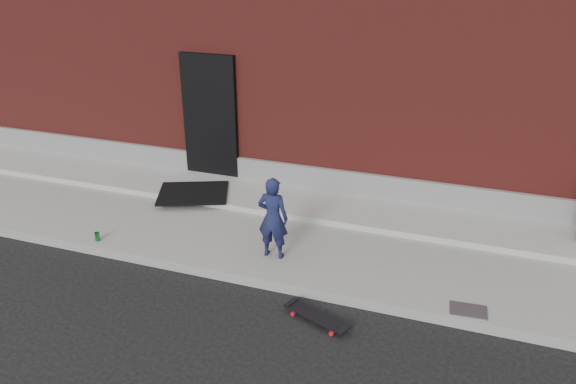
% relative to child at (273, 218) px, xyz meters
% --- Properties ---
extents(ground, '(80.00, 80.00, 0.00)m').
position_rel_child_xyz_m(ground, '(0.51, -0.65, -0.76)').
color(ground, black).
rests_on(ground, ground).
extents(sidewalk, '(20.00, 3.00, 0.15)m').
position_rel_child_xyz_m(sidewalk, '(0.51, 0.85, -0.69)').
color(sidewalk, gray).
rests_on(sidewalk, ground).
extents(apron, '(20.00, 1.20, 0.10)m').
position_rel_child_xyz_m(apron, '(0.51, 1.75, -0.56)').
color(apron, gray).
rests_on(apron, sidewalk).
extents(building, '(20.00, 8.10, 5.00)m').
position_rel_child_xyz_m(building, '(0.51, 6.34, 1.74)').
color(building, maroon).
rests_on(building, ground).
extents(child, '(0.45, 0.30, 1.22)m').
position_rel_child_xyz_m(child, '(0.00, 0.00, 0.00)').
color(child, '#161B40').
rests_on(child, sidewalk).
extents(skateboard, '(0.89, 0.52, 0.10)m').
position_rel_child_xyz_m(skateboard, '(0.98, -1.09, -0.68)').
color(skateboard, red).
rests_on(skateboard, ground).
extents(soda_can, '(0.09, 0.09, 0.14)m').
position_rel_child_xyz_m(soda_can, '(-2.68, -0.47, -0.54)').
color(soda_can, '#187C31').
rests_on(soda_can, sidewalk).
extents(doormat, '(1.47, 1.35, 0.03)m').
position_rel_child_xyz_m(doormat, '(-2.01, 1.35, -0.49)').
color(doormat, black).
rests_on(doormat, apron).
extents(utility_plate, '(0.47, 0.32, 0.01)m').
position_rel_child_xyz_m(utility_plate, '(2.75, -0.45, -0.60)').
color(utility_plate, '#57575C').
rests_on(utility_plate, sidewalk).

